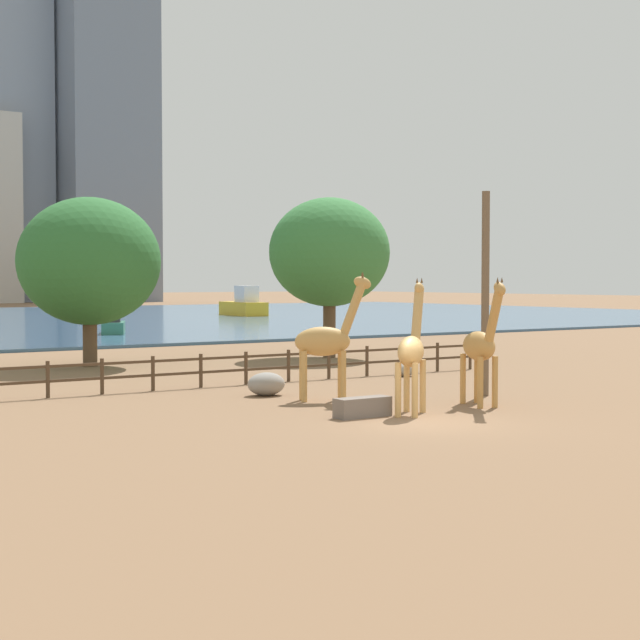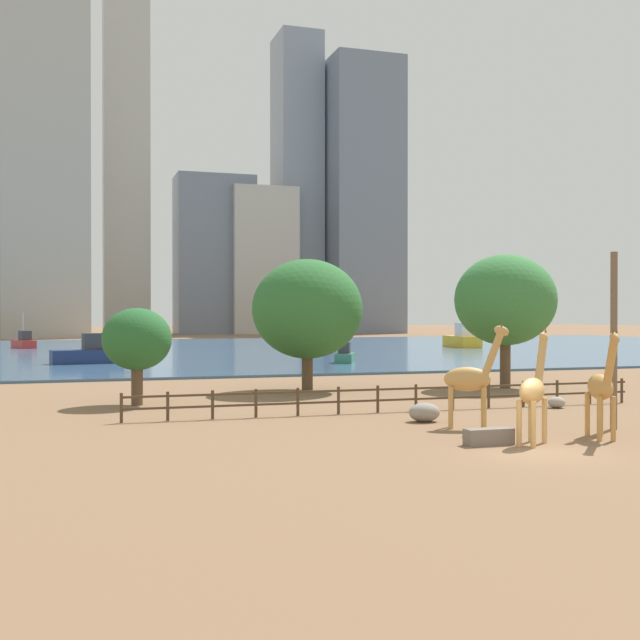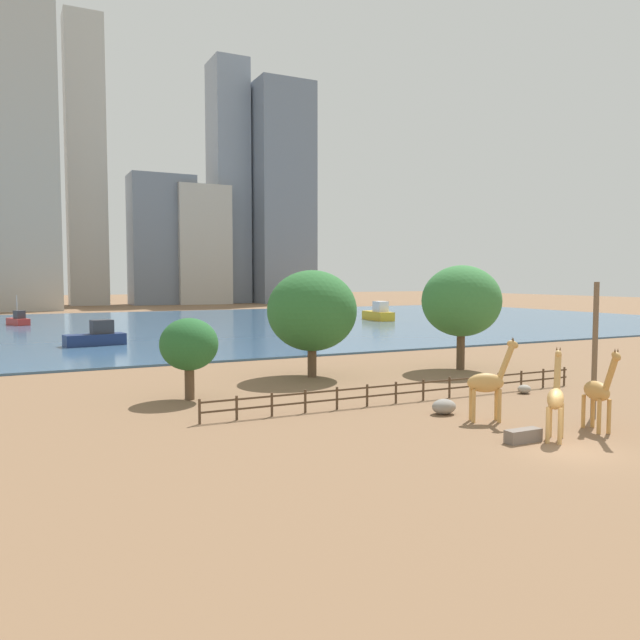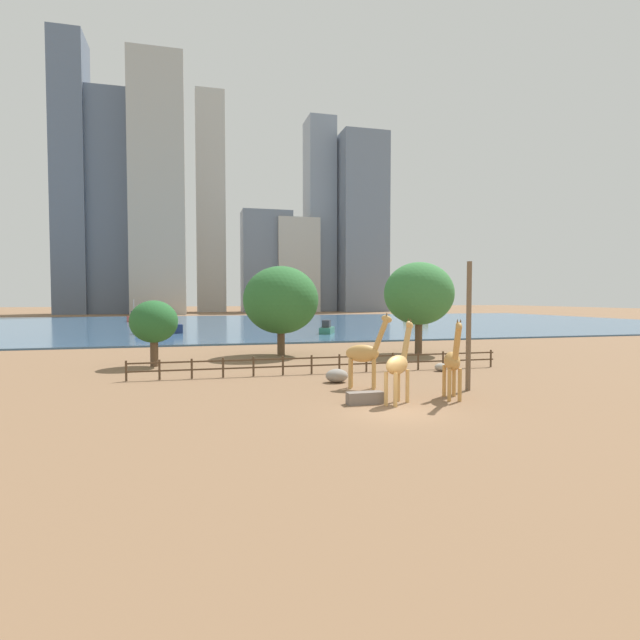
{
  "view_description": "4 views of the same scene",
  "coord_description": "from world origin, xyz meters",
  "views": [
    {
      "loc": [
        -18.25,
        -21.55,
        4.12
      ],
      "look_at": [
        -1.68,
        2.93,
        2.92
      ],
      "focal_mm": 55.0,
      "sensor_mm": 36.0,
      "label": 1
    },
    {
      "loc": [
        -15.32,
        -23.61,
        4.74
      ],
      "look_at": [
        -1.17,
        20.76,
        4.36
      ],
      "focal_mm": 45.0,
      "sensor_mm": 36.0,
      "label": 2
    },
    {
      "loc": [
        -21.49,
        -18.89,
        7.45
      ],
      "look_at": [
        -1.39,
        21.51,
        4.43
      ],
      "focal_mm": 35.0,
      "sensor_mm": 36.0,
      "label": 3
    },
    {
      "loc": [
        -8.99,
        -21.04,
        5.25
      ],
      "look_at": [
        -2.27,
        5.01,
        4.03
      ],
      "focal_mm": 28.0,
      "sensor_mm": 36.0,
      "label": 4
    }
  ],
  "objects": [
    {
      "name": "tree_right_tall",
      "position": [
        11.42,
        21.38,
        5.59
      ],
      "size": [
        6.44,
        6.44,
        8.51
      ],
      "color": "brown",
      "rests_on": "ground"
    },
    {
      "name": "boat_ferry",
      "position": [
        -13.27,
        52.01,
        1.13
      ],
      "size": [
        6.5,
        3.14,
        2.75
      ],
      "rotation": [
        0.0,
        0.0,
        3.29
      ],
      "color": "navy",
      "rests_on": "harbor_water"
    },
    {
      "name": "tree_left_large",
      "position": [
        -11.78,
        18.65,
        3.38
      ],
      "size": [
        3.57,
        3.57,
        5.03
      ],
      "color": "brown",
      "rests_on": "ground"
    },
    {
      "name": "skyline_tower_glass",
      "position": [
        38.78,
        164.72,
        36.24
      ],
      "size": [
        10.25,
        12.79,
        72.48
      ],
      "primitive_type": "cube",
      "color": "gray",
      "rests_on": "ground"
    },
    {
      "name": "skyline_tower_short",
      "position": [
        -18.61,
        140.14,
        39.18
      ],
      "size": [
        16.14,
        11.71,
        78.36
      ],
      "primitive_type": "cube",
      "color": "#ADA89E",
      "rests_on": "ground"
    },
    {
      "name": "utility_pole",
      "position": [
        6.08,
        3.92,
        3.63
      ],
      "size": [
        0.28,
        0.28,
        7.26
      ],
      "primitive_type": "cylinder",
      "color": "brown",
      "rests_on": "ground"
    },
    {
      "name": "boulder_near_fence",
      "position": [
        -0.34,
        8.33,
        0.42
      ],
      "size": [
        1.41,
        1.11,
        0.83
      ],
      "primitive_type": "ellipsoid",
      "color": "gray",
      "rests_on": "ground"
    },
    {
      "name": "tree_center_broad",
      "position": [
        -1.2,
        23.25,
        5.01
      ],
      "size": [
        6.77,
        6.77,
        8.07
      ],
      "color": "brown",
      "rests_on": "ground"
    },
    {
      "name": "giraffe_young",
      "position": [
        0.87,
        1.67,
        1.96
      ],
      "size": [
        2.34,
        2.04,
        4.2
      ],
      "rotation": [
        0.0,
        0.0,
        0.68
      ],
      "color": "tan",
      "rests_on": "ground"
    },
    {
      "name": "giraffe_tall",
      "position": [
        3.96,
        1.88,
        1.98
      ],
      "size": [
        1.28,
        2.73,
        4.22
      ],
      "rotation": [
        0.0,
        0.0,
        4.42
      ],
      "color": "#C18C47",
      "rests_on": "ground"
    },
    {
      "name": "giraffe_companion",
      "position": [
        0.63,
        5.92,
        2.05
      ],
      "size": [
        2.67,
        1.65,
        4.41
      ],
      "rotation": [
        0.0,
        0.0,
        5.84
      ],
      "color": "tan",
      "rests_on": "ground"
    },
    {
      "name": "skyline_block_wide",
      "position": [
        53.03,
        156.17,
        32.83
      ],
      "size": [
        17.0,
        13.18,
        65.66
      ],
      "primitive_type": "cube",
      "color": "slate",
      "rests_on": "ground"
    },
    {
      "name": "boat_sailboat",
      "position": [
        -20.48,
        88.49,
        0.98
      ],
      "size": [
        3.43,
        5.5,
        4.66
      ],
      "rotation": [
        0.0,
        0.0,
        1.9
      ],
      "color": "#B22D28",
      "rests_on": "harbor_water"
    },
    {
      "name": "feeding_trough",
      "position": [
        -0.77,
        1.99,
        0.3
      ],
      "size": [
        1.8,
        0.6,
        0.6
      ],
      "primitive_type": "cube",
      "color": "#72665B",
      "rests_on": "ground"
    },
    {
      "name": "ground_plane",
      "position": [
        0.0,
        80.0,
        0.0
      ],
      "size": [
        400.0,
        400.0,
        0.0
      ],
      "primitive_type": "plane",
      "color": "brown"
    },
    {
      "name": "boulder_by_pole",
      "position": [
        8.17,
        10.98,
        0.28
      ],
      "size": [
        0.9,
        0.76,
        0.57
      ],
      "primitive_type": "ellipsoid",
      "color": "gray",
      "rests_on": "ground"
    },
    {
      "name": "skyline_tower_needle",
      "position": [
        -1.89,
        164.69,
        39.32
      ],
      "size": [
        10.18,
        8.26,
        78.64
      ],
      "primitive_type": "cube",
      "color": "#B7B2A8",
      "rests_on": "ground"
    },
    {
      "name": "skyline_block_right",
      "position": [
        17.82,
        161.44,
        18.29
      ],
      "size": [
        17.96,
        11.1,
        36.57
      ],
      "primitive_type": "cube",
      "color": "slate",
      "rests_on": "ground"
    },
    {
      "name": "harbor_water",
      "position": [
        0.0,
        77.0,
        0.1
      ],
      "size": [
        180.0,
        86.0,
        0.2
      ],
      "primitive_type": "cube",
      "color": "#3D6084",
      "rests_on": "ground"
    },
    {
      "name": "boat_barge",
      "position": [
        35.68,
        73.18,
        1.32
      ],
      "size": [
        3.42,
        7.73,
        3.3
      ],
      "rotation": [
        0.0,
        0.0,
        1.47
      ],
      "color": "gold",
      "rests_on": "harbor_water"
    },
    {
      "name": "boat_tug",
      "position": [
        9.37,
        46.25,
        0.84
      ],
      "size": [
        3.2,
        4.57,
        1.9
      ],
      "rotation": [
        0.0,
        0.0,
        1.14
      ],
      "color": "#337259",
      "rests_on": "harbor_water"
    },
    {
      "name": "skyline_block_central",
      "position": [
        28.75,
        159.27,
        17.02
      ],
      "size": [
        15.27,
        10.63,
        34.04
      ],
      "primitive_type": "cube",
      "color": "#B7B2A8",
      "rests_on": "ground"
    },
    {
      "name": "enclosure_fence",
      "position": [
        -0.03,
        12.0,
        0.76
      ],
      "size": [
        26.12,
        0.14,
        1.3
      ],
      "color": "#4C3826",
      "rests_on": "ground"
    }
  ]
}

